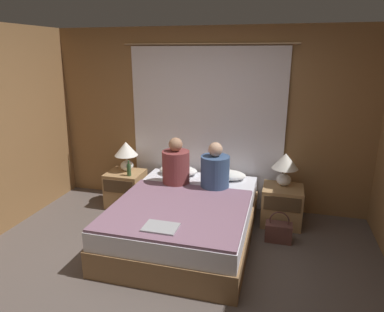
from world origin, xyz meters
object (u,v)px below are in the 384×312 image
Objects in this scene: handbag_on_floor at (278,231)px; bed at (185,220)px; nightstand_left at (126,189)px; laptop_on_bed at (161,227)px; person_right_in_bed at (215,170)px; pillow_right at (226,175)px; beer_bottle_on_left_stand at (129,170)px; pillow_left at (178,170)px; person_left_in_bed at (176,166)px; lamp_left at (126,152)px; lamp_right at (285,165)px; nightstand_right at (282,206)px.

bed is at bearing -167.76° from handbag_on_floor.
nightstand_left is 1.53× the size of laptop_on_bed.
laptop_on_bed is (-0.29, -1.21, -0.20)m from person_right_in_bed.
laptop_on_bed is (-0.37, -1.57, -0.02)m from pillow_right.
bed is 9.07× the size of beer_bottle_on_left_stand.
person_left_in_bed is (0.08, -0.36, 0.19)m from pillow_left.
nightstand_left is at bearing -90.00° from lamp_left.
lamp_left is at bearing -178.13° from pillow_right.
beer_bottle_on_left_stand is at bearing 174.30° from person_right_in_bed.
person_right_in_bed is (0.26, 0.45, 0.49)m from bed.
bed is 1.45m from lamp_right.
handbag_on_floor is (1.42, -0.58, -0.44)m from pillow_left.
lamp_left is at bearing 166.35° from handbag_on_floor.
laptop_on_bed reaches higher than nightstand_left.
lamp_right is 1.40m from person_left_in_bed.
beer_bottle_on_left_stand is (-1.32, -0.24, 0.03)m from pillow_right.
laptop_on_bed is at bearing -126.62° from lamp_right.
lamp_right reaches higher than handbag_on_floor.
person_right_in_bed reaches higher than pillow_left.
handbag_on_floor is at bearing -13.65° from lamp_left.
person_right_in_bed reaches higher than lamp_right.
nightstand_right is at bearing -4.99° from pillow_left.
lamp_left is (0.00, 0.08, 0.54)m from nightstand_left.
pillow_left is at bearing 178.13° from lamp_right.
pillow_left is 0.92× the size of person_right_in_bed.
nightstand_left is 2.28× the size of beer_bottle_on_left_stand.
pillow_left is at bearing 9.34° from nightstand_left.
nightstand_left and nightstand_right have the same top height.
bed is 1.12m from handbag_on_floor.
person_left_in_bed is at bearing -20.43° from lamp_left.
pillow_left is at bearing 175.01° from nightstand_right.
nightstand_left is 0.54m from lamp_left.
handbag_on_floor is at bearing -14.63° from person_right_in_bed.
person_right_in_bed is (0.60, -0.36, 0.18)m from pillow_left.
pillow_left is 0.69m from beer_bottle_on_left_stand.
pillow_left is at bearing 101.17° from laptop_on_bed.
lamp_left reaches higher than nightstand_left.
nightstand_left is at bearing 168.31° from handbag_on_floor.
beer_bottle_on_left_stand reaches higher than bed.
bed is 1.30m from nightstand_left.
handbag_on_floor is (0.75, -0.58, -0.44)m from pillow_right.
laptop_on_bed is at bearing -138.27° from handbag_on_floor.
pillow_right is (1.44, 0.05, -0.23)m from lamp_left.
person_right_in_bed reaches higher than pillow_right.
lamp_left is 0.30m from beer_bottle_on_left_stand.
lamp_right is 1.93× the size of beer_bottle_on_left_stand.
beer_bottle_on_left_stand is at bearing 125.65° from laptop_on_bed.
person_left_in_bed is 1.04× the size of person_right_in_bed.
nightstand_right is 1.18× the size of lamp_right.
person_right_in_bed reaches higher than handbag_on_floor.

